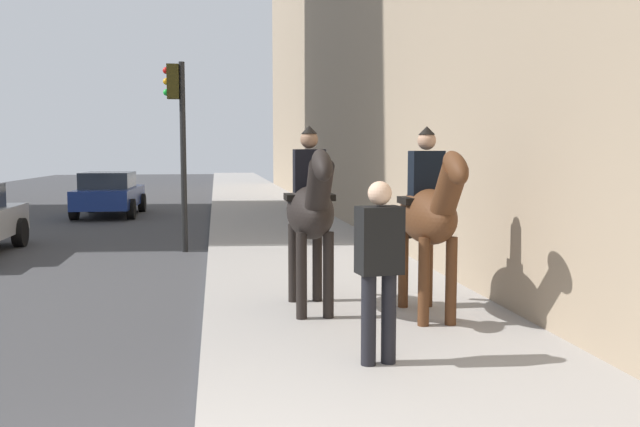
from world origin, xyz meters
name	(u,v)px	position (x,y,z in m)	size (l,w,h in m)	color
mounted_horse_near	(311,209)	(4.72, -1.32, 1.39)	(2.15, 0.60, 2.29)	black
mounted_horse_far	(429,213)	(4.19, -2.65, 1.37)	(2.15, 0.61, 2.27)	#4C2B16
pedestrian_greeting	(379,260)	(2.61, -1.64, 1.10)	(0.31, 0.43, 1.70)	black
car_near_lane	(110,193)	(18.97, 3.27, 0.74)	(4.25, 1.98, 1.44)	navy
traffic_light_near_curb	(178,126)	(10.65, 0.57, 2.62)	(0.20, 0.44, 3.92)	black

